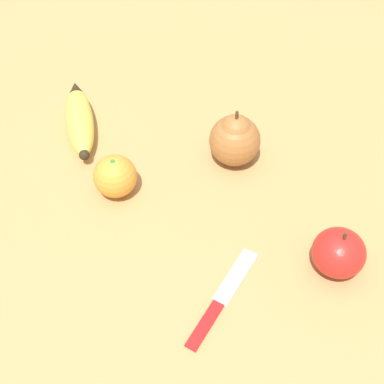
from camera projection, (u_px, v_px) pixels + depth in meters
ground_plane at (180, 201)px, 0.82m from camera, size 3.00×3.00×0.00m
banana at (80, 120)px, 0.91m from camera, size 0.08×0.18×0.04m
orange at (115, 176)px, 0.81m from camera, size 0.07×0.07×0.07m
pear at (235, 139)px, 0.84m from camera, size 0.08×0.08×0.10m
apple at (339, 253)px, 0.72m from camera, size 0.07×0.07×0.08m
paring_knife at (220, 300)px, 0.71m from camera, size 0.10×0.16×0.01m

